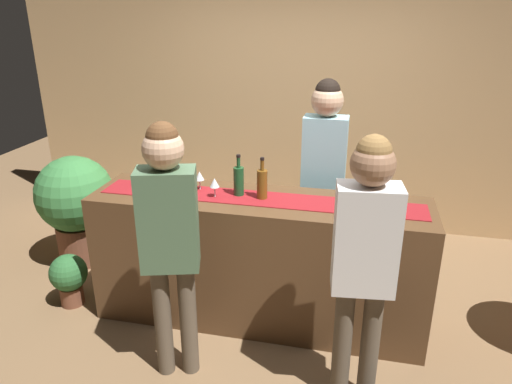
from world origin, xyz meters
name	(u,v)px	position (x,y,z in m)	size (l,w,h in m)	color
ground_plane	(258,316)	(0.00, 0.00, 0.00)	(10.00, 10.00, 0.00)	brown
back_wall	(298,89)	(0.00, 1.90, 1.45)	(6.00, 0.12, 2.90)	tan
bar_counter	(258,260)	(0.00, 0.00, 0.49)	(2.41, 0.60, 0.98)	#543821
counter_runner_cloth	(259,198)	(0.00, 0.00, 0.99)	(2.29, 0.28, 0.01)	maroon
wine_bottle_green	(239,180)	(-0.15, 0.03, 1.10)	(0.07, 0.07, 0.30)	#194723
wine_bottle_amber	(262,184)	(0.02, 0.01, 1.10)	(0.07, 0.07, 0.30)	brown
wine_glass_near_customer	(215,183)	(-0.31, -0.04, 1.09)	(0.07, 0.07, 0.14)	silver
wine_glass_mid_counter	(137,172)	(-0.94, 0.06, 1.09)	(0.07, 0.07, 0.14)	silver
wine_glass_far_end	(200,176)	(-0.46, 0.08, 1.09)	(0.07, 0.07, 0.14)	silver
bartender	(324,163)	(0.40, 0.58, 1.09)	(0.34, 0.25, 1.75)	#26262B
customer_sipping	(365,250)	(0.74, -0.67, 1.02)	(0.36, 0.24, 1.66)	brown
customer_browsing	(169,229)	(-0.39, -0.69, 1.03)	(0.38, 0.29, 1.67)	brown
potted_plant_tall	(76,202)	(-1.81, 0.50, 0.59)	(0.69, 0.69, 1.01)	brown
potted_plant_small	(69,276)	(-1.50, -0.17, 0.25)	(0.30, 0.30, 0.43)	brown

